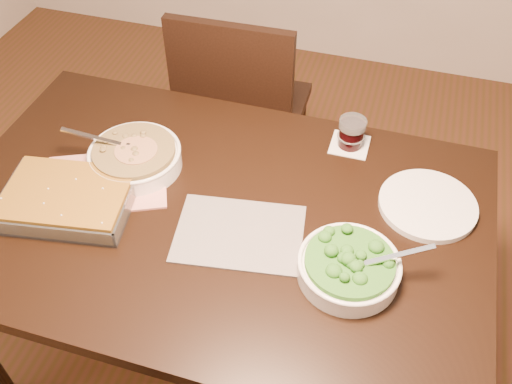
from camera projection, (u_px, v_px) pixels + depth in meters
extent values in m
plane|color=#4D3316|center=(225.00, 353.00, 2.01)|extent=(4.00, 4.00, 0.00)
cube|color=black|center=(215.00, 215.00, 1.48)|extent=(1.40, 0.90, 0.04)
cube|color=black|center=(216.00, 233.00, 1.53)|extent=(1.26, 0.76, 0.08)
cylinder|color=black|center=(97.00, 176.00, 2.12)|extent=(0.07, 0.07, 0.71)
cylinder|color=black|center=(436.00, 252.00, 1.87)|extent=(0.07, 0.07, 0.71)
cube|color=#C53938|center=(106.00, 182.00, 1.54)|extent=(0.39, 0.35, 0.01)
cube|color=#292831|center=(239.00, 233.00, 1.41)|extent=(0.34, 0.27, 0.01)
cube|color=white|center=(350.00, 145.00, 1.65)|extent=(0.11, 0.11, 0.00)
cylinder|color=white|center=(136.00, 160.00, 1.57)|extent=(0.25, 0.25, 0.05)
torus|color=white|center=(134.00, 152.00, 1.55)|extent=(0.25, 0.25, 0.01)
cylinder|color=#31260D|center=(134.00, 151.00, 1.54)|extent=(0.22, 0.22, 0.02)
cube|color=silver|center=(105.00, 146.00, 1.54)|extent=(0.16, 0.05, 0.05)
cylinder|color=maroon|center=(136.00, 150.00, 1.53)|extent=(0.12, 0.12, 0.00)
cylinder|color=white|center=(348.00, 269.00, 1.31)|extent=(0.23, 0.23, 0.05)
torus|color=white|center=(350.00, 262.00, 1.29)|extent=(0.24, 0.24, 0.01)
cylinder|color=#1B4F12|center=(350.00, 261.00, 1.29)|extent=(0.21, 0.21, 0.02)
cube|color=silver|center=(383.00, 255.00, 1.28)|extent=(0.15, 0.07, 0.05)
cube|color=silver|center=(70.00, 206.00, 1.48)|extent=(0.36, 0.29, 0.01)
cube|color=#53370B|center=(67.00, 198.00, 1.46)|extent=(0.34, 0.27, 0.05)
cube|color=silver|center=(83.00, 168.00, 1.54)|extent=(0.32, 0.06, 0.04)
cube|color=silver|center=(50.00, 234.00, 1.38)|extent=(0.32, 0.06, 0.04)
cube|color=silver|center=(128.00, 205.00, 1.44)|extent=(0.04, 0.24, 0.04)
cube|color=silver|center=(8.00, 193.00, 1.47)|extent=(0.04, 0.24, 0.04)
cylinder|color=black|center=(351.00, 136.00, 1.62)|extent=(0.07, 0.07, 0.06)
cylinder|color=silver|center=(353.00, 124.00, 1.59)|extent=(0.08, 0.08, 0.02)
cylinder|color=white|center=(428.00, 205.00, 1.47)|extent=(0.25, 0.25, 0.02)
cube|color=black|center=(247.00, 110.00, 2.26)|extent=(0.45, 0.45, 0.04)
cylinder|color=black|center=(300.00, 134.00, 2.51)|extent=(0.04, 0.04, 0.42)
cylinder|color=black|center=(280.00, 193.00, 2.26)|extent=(0.04, 0.04, 0.42)
cylinder|color=black|center=(219.00, 120.00, 2.58)|extent=(0.04, 0.04, 0.42)
cylinder|color=black|center=(191.00, 175.00, 2.33)|extent=(0.04, 0.04, 0.42)
cube|color=black|center=(230.00, 86.00, 1.94)|extent=(0.44, 0.05, 0.47)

